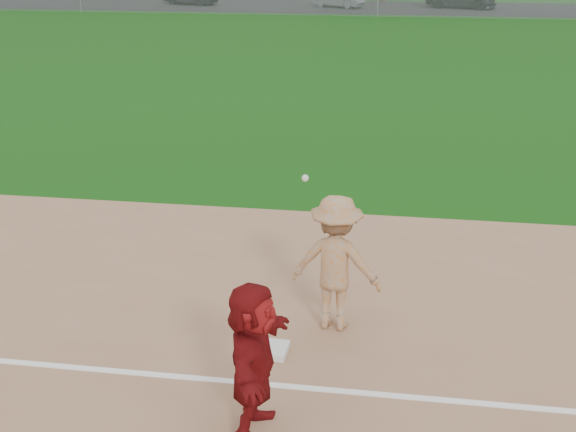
# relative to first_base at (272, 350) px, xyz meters

# --- Properties ---
(ground) EXTENTS (160.00, 160.00, 0.00)m
(ground) POSITION_rel_first_base_xyz_m (-0.03, 0.09, -0.07)
(ground) COLOR #12470D
(ground) RESTS_ON ground
(foul_line) EXTENTS (60.00, 0.10, 0.01)m
(foul_line) POSITION_rel_first_base_xyz_m (-0.03, -0.71, -0.04)
(foul_line) COLOR white
(foul_line) RESTS_ON infield_dirt
(parking_asphalt) EXTENTS (120.00, 10.00, 0.01)m
(parking_asphalt) POSITION_rel_first_base_xyz_m (-0.03, 46.09, -0.06)
(parking_asphalt) COLOR black
(parking_asphalt) RESTS_ON ground
(first_base) EXTENTS (0.43, 0.43, 0.09)m
(first_base) POSITION_rel_first_base_xyz_m (0.00, 0.00, 0.00)
(first_base) COLOR silver
(first_base) RESTS_ON infield_dirt
(base_runner) EXTENTS (0.55, 1.66, 1.78)m
(base_runner) POSITION_rel_first_base_xyz_m (0.08, -1.56, 0.85)
(base_runner) COLOR #670B0C
(base_runner) RESTS_ON infield_dirt
(first_base_play) EXTENTS (1.32, 0.89, 2.31)m
(first_base_play) POSITION_rel_first_base_xyz_m (0.74, 0.82, 0.90)
(first_base_play) COLOR gray
(first_base_play) RESTS_ON infield_dirt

